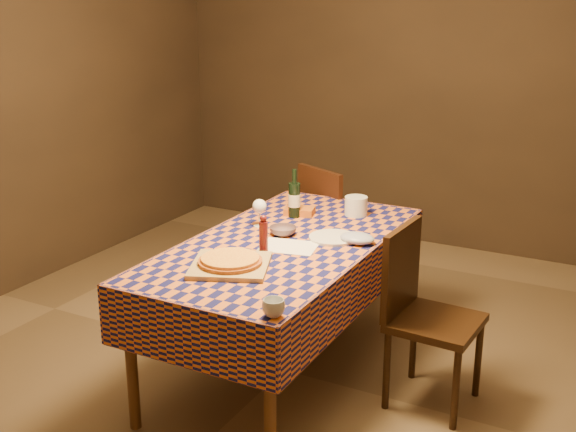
{
  "coord_description": "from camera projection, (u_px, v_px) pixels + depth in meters",
  "views": [
    {
      "loc": [
        1.72,
        -3.19,
        2.05
      ],
      "look_at": [
        0.0,
        0.05,
        0.9
      ],
      "focal_mm": 45.0,
      "sensor_mm": 36.0,
      "label": 1
    }
  ],
  "objects": [
    {
      "name": "room",
      "position": [
        283.0,
        134.0,
        3.67
      ],
      "size": [
        5.0,
        5.1,
        2.7
      ],
      "color": "brown",
      "rests_on": "ground"
    },
    {
      "name": "dining_table",
      "position": [
        284.0,
        255.0,
        3.87
      ],
      "size": [
        0.94,
        1.84,
        0.77
      ],
      "color": "brown",
      "rests_on": "ground"
    },
    {
      "name": "cutting_board",
      "position": [
        230.0,
        265.0,
        3.48
      ],
      "size": [
        0.48,
        0.48,
        0.02
      ],
      "primitive_type": "cube",
      "rotation": [
        0.0,
        0.0,
        0.39
      ],
      "color": "tan",
      "rests_on": "dining_table"
    },
    {
      "name": "pizza",
      "position": [
        230.0,
        260.0,
        3.48
      ],
      "size": [
        0.33,
        0.33,
        0.03
      ],
      "color": "#984A19",
      "rests_on": "cutting_board"
    },
    {
      "name": "pepper_mill",
      "position": [
        264.0,
        234.0,
        3.68
      ],
      "size": [
        0.06,
        0.06,
        0.19
      ],
      "color": "#531315",
      "rests_on": "dining_table"
    },
    {
      "name": "bowl",
      "position": [
        283.0,
        231.0,
        3.95
      ],
      "size": [
        0.18,
        0.18,
        0.05
      ],
      "primitive_type": "imported",
      "rotation": [
        0.0,
        0.0,
        -0.27
      ],
      "color": "#5B454C",
      "rests_on": "dining_table"
    },
    {
      "name": "wine_glass",
      "position": [
        259.0,
        207.0,
        4.06
      ],
      "size": [
        0.08,
        0.08,
        0.16
      ],
      "color": "white",
      "rests_on": "dining_table"
    },
    {
      "name": "wine_bottle",
      "position": [
        294.0,
        199.0,
        4.24
      ],
      "size": [
        0.09,
        0.09,
        0.29
      ],
      "color": "black",
      "rests_on": "dining_table"
    },
    {
      "name": "deli_tub",
      "position": [
        356.0,
        206.0,
        4.29
      ],
      "size": [
        0.17,
        0.17,
        0.11
      ],
      "primitive_type": "cylinder",
      "rotation": [
        0.0,
        0.0,
        0.3
      ],
      "color": "silver",
      "rests_on": "dining_table"
    },
    {
      "name": "takeout_container",
      "position": [
        300.0,
        211.0,
        4.31
      ],
      "size": [
        0.2,
        0.16,
        0.04
      ],
      "primitive_type": "cube",
      "rotation": [
        0.0,
        0.0,
        0.24
      ],
      "color": "#B15717",
      "rests_on": "dining_table"
    },
    {
      "name": "white_plate",
      "position": [
        333.0,
        238.0,
        3.89
      ],
      "size": [
        0.32,
        0.32,
        0.02
      ],
      "primitive_type": "cylinder",
      "rotation": [
        0.0,
        0.0,
        0.24
      ],
      "color": "silver",
      "rests_on": "dining_table"
    },
    {
      "name": "tumbler",
      "position": [
        274.0,
        308.0,
        2.95
      ],
      "size": [
        0.11,
        0.11,
        0.08
      ],
      "primitive_type": "imported",
      "rotation": [
        0.0,
        0.0,
        -0.13
      ],
      "color": "silver",
      "rests_on": "dining_table"
    },
    {
      "name": "flour_patch",
      "position": [
        289.0,
        247.0,
        3.77
      ],
      "size": [
        0.33,
        0.28,
        0.0
      ],
      "primitive_type": "cube",
      "rotation": [
        0.0,
        0.0,
        0.21
      ],
      "color": "white",
      "rests_on": "dining_table"
    },
    {
      "name": "flour_bag",
      "position": [
        357.0,
        238.0,
        3.82
      ],
      "size": [
        0.21,
        0.17,
        0.06
      ],
      "primitive_type": "ellipsoid",
      "rotation": [
        0.0,
        0.0,
        0.18
      ],
      "color": "#99A3C5",
      "rests_on": "dining_table"
    },
    {
      "name": "chair_far",
      "position": [
        332.0,
        225.0,
        4.93
      ],
      "size": [
        0.56,
        0.56,
        0.93
      ],
      "color": "black",
      "rests_on": "ground"
    },
    {
      "name": "chair_right",
      "position": [
        421.0,
        306.0,
        3.65
      ],
      "size": [
        0.45,
        0.44,
        0.93
      ],
      "color": "black",
      "rests_on": "ground"
    }
  ]
}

